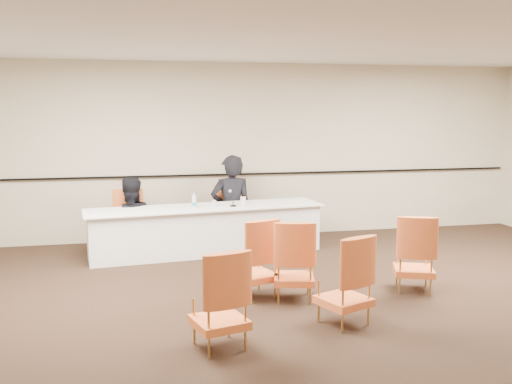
% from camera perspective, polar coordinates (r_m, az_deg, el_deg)
% --- Properties ---
extents(floor, '(10.00, 10.00, 0.00)m').
position_cam_1_polar(floor, '(6.42, 7.07, -11.86)').
color(floor, black).
rests_on(floor, ground).
extents(ceiling, '(10.00, 10.00, 0.00)m').
position_cam_1_polar(ceiling, '(6.09, 7.58, 15.72)').
color(ceiling, silver).
rests_on(ceiling, ground).
extents(wall_back, '(10.00, 0.04, 3.00)m').
position_cam_1_polar(wall_back, '(9.92, -0.53, 4.15)').
color(wall_back, beige).
rests_on(wall_back, ground).
extents(wall_rail, '(9.80, 0.04, 0.03)m').
position_cam_1_polar(wall_rail, '(9.91, -0.48, 1.83)').
color(wall_rail, black).
rests_on(wall_rail, wall_back).
extents(panel_table, '(3.70, 1.22, 0.73)m').
position_cam_1_polar(panel_table, '(8.85, -5.04, -3.80)').
color(panel_table, white).
rests_on(panel_table, ground).
extents(panelist_main, '(0.71, 0.48, 1.90)m').
position_cam_1_polar(panelist_main, '(9.48, -2.47, -2.01)').
color(panelist_main, black).
rests_on(panelist_main, ground).
extents(panelist_main_chair, '(0.55, 0.55, 0.95)m').
position_cam_1_polar(panelist_main_chair, '(9.49, -2.47, -2.28)').
color(panelist_main_chair, '#CE5125').
rests_on(panelist_main_chair, ground).
extents(panelist_second, '(0.88, 0.74, 1.61)m').
position_cam_1_polar(panelist_second, '(9.20, -12.48, -3.48)').
color(panelist_second, black).
rests_on(panelist_second, ground).
extents(panelist_second_chair, '(0.55, 0.55, 0.95)m').
position_cam_1_polar(panelist_second_chair, '(9.18, -12.50, -2.82)').
color(panelist_second_chair, '#CE5125').
rests_on(panelist_second_chair, ground).
extents(papers, '(0.32, 0.25, 0.00)m').
position_cam_1_polar(papers, '(8.87, -3.09, -1.35)').
color(papers, silver).
rests_on(papers, panel_table).
extents(microphone, '(0.12, 0.19, 0.25)m').
position_cam_1_polar(microphone, '(8.76, -2.31, -0.64)').
color(microphone, black).
rests_on(microphone, panel_table).
extents(water_bottle, '(0.08, 0.08, 0.23)m').
position_cam_1_polar(water_bottle, '(8.66, -6.21, -0.87)').
color(water_bottle, teal).
rests_on(water_bottle, panel_table).
extents(drinking_glass, '(0.08, 0.08, 0.10)m').
position_cam_1_polar(drinking_glass, '(8.78, -4.21, -1.14)').
color(drinking_glass, silver).
rests_on(drinking_glass, panel_table).
extents(coffee_cup, '(0.09, 0.09, 0.14)m').
position_cam_1_polar(coffee_cup, '(8.84, -1.30, -0.93)').
color(coffee_cup, silver).
rests_on(coffee_cup, panel_table).
extents(aud_chair_front_left, '(0.63, 0.63, 0.95)m').
position_cam_1_polar(aud_chair_front_left, '(6.76, -0.22, -6.56)').
color(aud_chair_front_left, '#CE5125').
rests_on(aud_chair_front_left, ground).
extents(aud_chair_front_mid, '(0.60, 0.60, 0.95)m').
position_cam_1_polar(aud_chair_front_mid, '(6.67, 3.81, -6.78)').
color(aud_chair_front_mid, '#CE5125').
rests_on(aud_chair_front_mid, ground).
extents(aud_chair_front_right, '(0.64, 0.64, 0.95)m').
position_cam_1_polar(aud_chair_front_right, '(7.25, 15.54, -5.84)').
color(aud_chair_front_right, '#CE5125').
rests_on(aud_chair_front_right, ground).
extents(aud_chair_back_left, '(0.61, 0.61, 0.95)m').
position_cam_1_polar(aud_chair_back_left, '(5.35, -3.72, -10.56)').
color(aud_chair_back_left, '#CE5125').
rests_on(aud_chair_back_left, ground).
extents(aud_chair_back_mid, '(0.65, 0.65, 0.95)m').
position_cam_1_polar(aud_chair_back_mid, '(5.98, 8.79, -8.62)').
color(aud_chair_back_mid, '#CE5125').
rests_on(aud_chair_back_mid, ground).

